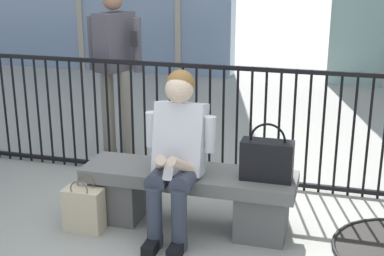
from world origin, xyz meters
TOP-DOWN VIEW (x-y plane):
  - ground_plane at (0.00, 0.00)m, footprint 60.00×60.00m
  - stone_bench at (0.00, 0.00)m, footprint 1.60×0.44m
  - seated_person_with_phone at (-0.05, -0.13)m, footprint 0.52×0.66m
  - handbag_on_bench at (0.58, -0.01)m, footprint 0.37×0.16m
  - shopping_bag at (-0.73, -0.28)m, footprint 0.29×0.15m
  - bystander_at_railing at (-1.11, 1.26)m, footprint 0.55×0.43m
  - plaza_railing at (-0.00, 0.90)m, footprint 9.75×0.04m

SIDE VIEW (x-z plane):
  - ground_plane at x=0.00m, z-range 0.00..0.00m
  - shopping_bag at x=-0.73m, z-range -0.04..0.38m
  - stone_bench at x=0.00m, z-range 0.05..0.50m
  - plaza_railing at x=0.00m, z-range 0.01..1.08m
  - handbag_on_bench at x=0.58m, z-range 0.39..0.81m
  - seated_person_with_phone at x=-0.05m, z-range 0.04..1.26m
  - bystander_at_railing at x=-1.11m, z-range 0.15..1.86m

